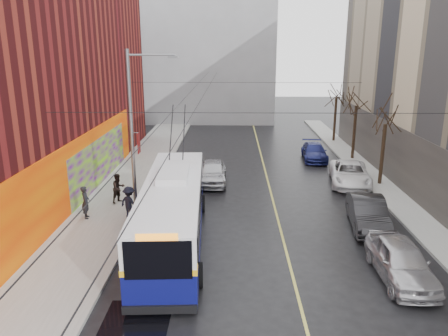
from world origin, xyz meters
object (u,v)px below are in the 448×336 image
object	(u,v)px
trolleybus	(173,211)
pedestrian_a	(86,202)
tree_near	(387,112)
parked_car_d	(314,152)
pedestrian_c	(129,203)
parked_car_c	(350,174)
following_car	(213,172)
tree_mid	(357,96)
tree_far	(337,89)
streetlight_pole	(135,131)
parked_car_b	(368,213)
parked_car_a	(401,261)
pedestrian_b	(118,188)

from	to	relation	value
trolleybus	pedestrian_a	size ratio (longest dim) A/B	6.95
tree_near	trolleybus	bearing A→B (deg)	-144.25
parked_car_d	pedestrian_c	distance (m)	18.24
parked_car_c	following_car	distance (m)	9.35
tree_mid	tree_far	bearing A→B (deg)	90.00
streetlight_pole	pedestrian_c	bearing A→B (deg)	-121.71
tree_far	trolleybus	world-z (taller)	tree_far
parked_car_b	pedestrian_a	distance (m)	14.93
trolleybus	parked_car_a	bearing A→B (deg)	-21.30
parked_car_c	following_car	world-z (taller)	following_car
tree_far	parked_car_b	size ratio (longest dim) A/B	1.37
parked_car_b	parked_car_c	world-z (taller)	parked_car_b
streetlight_pole	parked_car_b	distance (m)	12.88
trolleybus	parked_car_b	xyz separation A→B (m)	(9.83, 2.04, -0.84)
tree_mid	following_car	world-z (taller)	tree_mid
following_car	parked_car_b	bearing A→B (deg)	-42.98
tree_far	pedestrian_a	size ratio (longest dim) A/B	3.67
parked_car_a	pedestrian_b	world-z (taller)	pedestrian_b
streetlight_pole	tree_mid	xyz separation A→B (m)	(15.14, 13.00, 0.41)
parked_car_c	parked_car_d	bearing A→B (deg)	109.11
parked_car_a	parked_car_c	bearing A→B (deg)	84.72
parked_car_c	pedestrian_c	world-z (taller)	pedestrian_c
streetlight_pole	pedestrian_b	world-z (taller)	streetlight_pole
parked_car_c	pedestrian_a	distance (m)	17.25
pedestrian_c	tree_far	bearing A→B (deg)	-97.37
trolleybus	pedestrian_c	bearing A→B (deg)	132.74
following_car	pedestrian_c	size ratio (longest dim) A/B	2.56
streetlight_pole	pedestrian_c	xyz separation A→B (m)	(-0.36, -0.59, -3.80)
tree_mid	parked_car_a	world-z (taller)	tree_mid
tree_near	parked_car_a	distance (m)	13.47
tree_near	pedestrian_a	xyz separation A→B (m)	(-17.88, -6.52, -3.93)
parked_car_d	pedestrian_a	bearing A→B (deg)	-134.05
trolleybus	parked_car_b	world-z (taller)	trolleybus
trolleybus	pedestrian_b	bearing A→B (deg)	124.32
trolleybus	parked_car_d	size ratio (longest dim) A/B	2.68
streetlight_pole	pedestrian_b	xyz separation A→B (m)	(-1.59, 1.94, -3.82)
parked_car_b	following_car	bearing A→B (deg)	145.13
following_car	parked_car_d	bearing A→B (deg)	37.61
parked_car_a	parked_car_d	xyz separation A→B (m)	(0.00, 19.28, -0.12)
trolleybus	tree_mid	bearing A→B (deg)	48.76
pedestrian_a	trolleybus	bearing A→B (deg)	-130.20
pedestrian_c	parked_car_d	bearing A→B (deg)	-102.81
tree_near	pedestrian_b	bearing A→B (deg)	-166.34
following_car	pedestrian_b	size ratio (longest dim) A/B	2.62
tree_far	parked_car_b	distance (m)	21.82
tree_mid	following_car	xyz separation A→B (m)	(-11.35, -6.67, -4.47)
parked_car_d	following_car	size ratio (longest dim) A/B	1.01
streetlight_pole	tree_near	bearing A→B (deg)	21.62
parked_car_b	tree_far	bearing A→B (deg)	89.00
tree_near	trolleybus	xyz separation A→B (m)	(-12.80, -9.22, -3.35)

